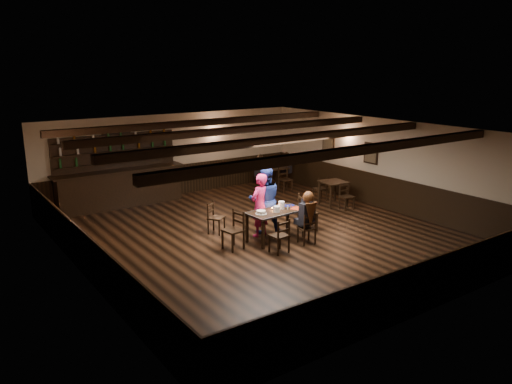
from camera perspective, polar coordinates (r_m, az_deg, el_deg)
ground at (r=12.85m, az=0.67°, el=-4.93°), size 10.00×10.00×0.00m
room_shell at (r=12.41m, az=0.63°, el=2.75°), size 9.02×10.02×2.71m
dining_table at (r=12.33m, az=2.31°, el=-2.55°), size 1.52×0.84×0.75m
chair_near_left at (r=11.49m, az=2.90°, el=-4.76°), size 0.41×0.39×0.83m
chair_near_right at (r=12.12m, az=5.99°, el=-3.92°), size 0.42×0.40×0.78m
chair_end_left at (r=11.80m, az=-2.35°, el=-3.96°), size 0.46×0.48×0.92m
chair_end_right at (r=13.10m, az=5.61°, el=-2.01°), size 0.54×0.56×0.97m
chair_far_pushed at (r=12.92m, az=-4.86°, el=-2.63°), size 0.53×0.52×0.82m
woman_pink at (r=12.56m, az=0.44°, el=-1.51°), size 0.68×0.54×1.62m
man_blue at (r=12.81m, az=1.02°, el=-0.92°), size 1.04×0.94×1.73m
seated_person at (r=12.04m, az=5.93°, el=-2.04°), size 0.36×0.54×0.89m
cake at (r=12.01m, az=0.58°, el=-2.35°), size 0.27×0.27×0.09m
plate_stack_a at (r=12.17m, az=2.38°, el=-1.96°), size 0.16×0.16×0.15m
plate_stack_b at (r=12.45m, az=2.93°, el=-1.50°), size 0.16×0.16×0.19m
tea_light at (r=12.39m, az=1.86°, el=-1.90°), size 0.05×0.05×0.06m
salt_shaker at (r=12.42m, az=3.64°, el=-1.78°), size 0.04×0.04×0.09m
pepper_shaker at (r=12.55m, az=4.00°, el=-1.65°), size 0.03×0.03×0.08m
drink_glass at (r=12.57m, az=3.05°, el=-1.53°), size 0.07×0.07×0.10m
menu_red at (r=12.55m, az=4.59°, el=-1.83°), size 0.40×0.38×0.00m
menu_blue at (r=12.75m, az=3.73°, el=-1.55°), size 0.38×0.34×0.00m
bar_counter at (r=15.82m, az=-15.33°, el=1.01°), size 4.00×0.70×2.20m
back_table_a at (r=15.56m, az=8.83°, el=0.83°), size 0.83×0.83×0.75m
back_table_b at (r=17.52m, az=2.07°, el=2.53°), size 0.83×0.83×0.75m
bg_patron_left at (r=17.12m, az=0.47°, el=3.00°), size 0.25×0.39×0.79m
bg_patron_right at (r=17.87m, az=3.50°, el=3.38°), size 0.31×0.41×0.75m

